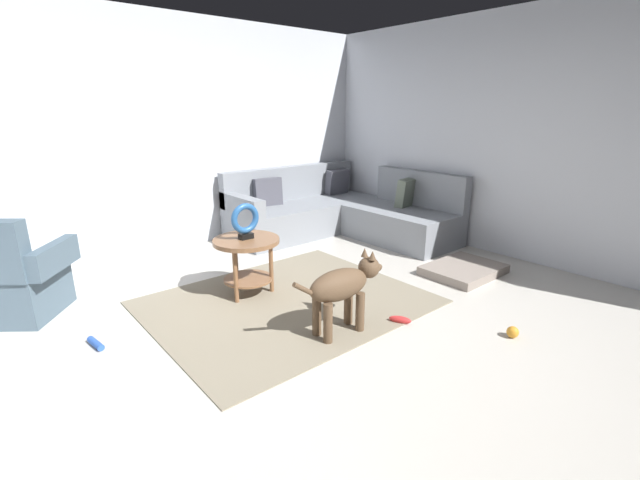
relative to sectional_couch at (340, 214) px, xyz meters
The scene contains 13 objects.
ground_plane 2.85m from the sectional_couch, 134.68° to the right, with size 6.00×6.00×0.10m, color beige.
wall_back 2.44m from the sectional_couch, 155.09° to the left, with size 6.00×0.12×2.70m, color silver.
wall_right 2.47m from the sectional_couch, 64.81° to the right, with size 0.12×6.00×2.70m, color silver.
area_rug 2.28m from the sectional_couch, 144.49° to the right, with size 2.30×1.90×0.01m, color gray.
sectional_couch is the anchor object (origin of this frame).
armchair 3.72m from the sectional_couch, behind, with size 1.00×0.97×0.88m.
side_table 2.21m from the sectional_couch, 155.17° to the right, with size 0.60×0.60×0.54m.
torus_sculpture 2.25m from the sectional_couch, 155.17° to the right, with size 0.28×0.08×0.33m.
dog_bed_mat 1.95m from the sectional_couch, 90.36° to the right, with size 0.80×0.60×0.09m, color gray.
dog 2.72m from the sectional_couch, 132.02° to the right, with size 0.85×0.25×0.63m.
dog_toy_ball 3.06m from the sectional_couch, 107.10° to the right, with size 0.09×0.09×0.09m, color orange.
dog_toy_rope 3.52m from the sectional_couch, 163.01° to the right, with size 0.05×0.05×0.19m, color blue.
dog_toy_bone 2.62m from the sectional_couch, 121.71° to the right, with size 0.18×0.06×0.06m, color red.
Camera 1 is at (-1.92, -2.22, 1.67)m, focal length 24.45 mm.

